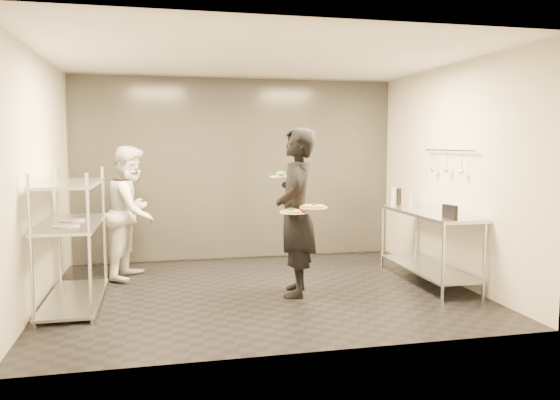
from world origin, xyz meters
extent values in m
cube|color=black|center=(0.00, 0.00, 0.00)|extent=(5.00, 4.00, 0.00)
cube|color=white|center=(0.00, 0.00, 2.80)|extent=(5.00, 4.00, 0.00)
cube|color=beige|center=(0.00, 2.00, 1.40)|extent=(5.00, 0.00, 2.80)
cube|color=beige|center=(0.00, -2.00, 1.40)|extent=(5.00, 0.00, 2.80)
cube|color=beige|center=(-2.50, 0.00, 1.40)|extent=(0.00, 4.00, 2.80)
cube|color=beige|center=(2.50, 0.00, 1.40)|extent=(0.00, 4.00, 2.80)
cube|color=white|center=(0.00, 1.97, 1.40)|extent=(4.90, 0.04, 2.74)
cylinder|color=silver|center=(-2.42, -0.77, 0.75)|extent=(0.04, 0.04, 1.50)
cylinder|color=silver|center=(-2.42, 0.77, 0.75)|extent=(0.04, 0.04, 1.50)
cylinder|color=silver|center=(-1.88, -0.77, 0.75)|extent=(0.04, 0.04, 1.50)
cylinder|color=silver|center=(-1.88, 0.77, 0.75)|extent=(0.04, 0.04, 1.50)
cube|color=#ADB2B7|center=(-2.15, 0.00, 0.05)|extent=(0.60, 1.60, 0.03)
cube|color=#ADB2B7|center=(-2.15, 0.00, 0.90)|extent=(0.60, 1.60, 0.03)
cube|color=#ADB2B7|center=(-2.15, 0.00, 1.35)|extent=(0.60, 1.60, 0.03)
cylinder|color=silver|center=(-2.15, -0.35, 0.93)|extent=(0.26, 0.26, 0.01)
cylinder|color=silver|center=(-2.15, 0.10, 0.93)|extent=(0.26, 0.26, 0.01)
cylinder|color=silver|center=(1.92, -0.86, 0.45)|extent=(0.04, 0.04, 0.90)
cylinder|color=silver|center=(1.92, 0.86, 0.45)|extent=(0.04, 0.04, 0.90)
cylinder|color=silver|center=(2.44, -0.86, 0.45)|extent=(0.04, 0.04, 0.90)
cylinder|color=silver|center=(2.44, 0.86, 0.45)|extent=(0.04, 0.04, 0.90)
cube|color=#ADB2B7|center=(2.18, 0.00, 0.18)|extent=(0.57, 1.71, 0.03)
cube|color=#ADB2B7|center=(2.18, 0.00, 0.90)|extent=(0.60, 1.80, 0.04)
cylinder|color=silver|center=(2.44, 0.00, 1.70)|extent=(0.02, 1.20, 0.02)
cylinder|color=silver|center=(2.42, -0.35, 1.57)|extent=(0.01, 0.01, 0.22)
sphere|color=silver|center=(2.42, -0.35, 1.44)|extent=(0.07, 0.07, 0.07)
cylinder|color=silver|center=(2.42, 0.00, 1.57)|extent=(0.01, 0.01, 0.22)
sphere|color=silver|center=(2.42, 0.00, 1.44)|extent=(0.07, 0.07, 0.07)
cylinder|color=silver|center=(2.42, 0.35, 1.57)|extent=(0.01, 0.01, 0.22)
sphere|color=silver|center=(2.42, 0.35, 1.44)|extent=(0.07, 0.07, 0.07)
imported|color=black|center=(0.37, -0.22, 0.98)|extent=(0.64, 0.81, 1.97)
imported|color=silver|center=(-1.55, 1.10, 0.88)|extent=(0.90, 1.02, 1.75)
cylinder|color=silver|center=(0.28, -0.46, 1.02)|extent=(0.32, 0.32, 0.01)
cylinder|color=#B57C41|center=(0.28, -0.46, 1.03)|extent=(0.28, 0.28, 0.02)
cylinder|color=#C24A19|center=(0.28, -0.46, 1.04)|extent=(0.25, 0.25, 0.01)
sphere|color=#135314|center=(0.28, -0.46, 1.05)|extent=(0.04, 0.04, 0.04)
cylinder|color=silver|center=(0.51, -0.46, 1.06)|extent=(0.32, 0.32, 0.01)
cylinder|color=#B57C41|center=(0.51, -0.46, 1.07)|extent=(0.28, 0.28, 0.02)
cylinder|color=#C24A19|center=(0.51, -0.46, 1.08)|extent=(0.25, 0.25, 0.01)
sphere|color=#135314|center=(0.51, -0.46, 1.09)|extent=(0.04, 0.04, 0.04)
cylinder|color=silver|center=(0.24, 0.04, 1.39)|extent=(0.25, 0.25, 0.01)
ellipsoid|color=#256118|center=(0.24, 0.04, 1.42)|extent=(0.13, 0.13, 0.07)
cube|color=black|center=(2.06, -0.72, 1.00)|extent=(0.08, 0.24, 0.17)
cylinder|color=gray|center=(2.05, 0.80, 1.05)|extent=(0.07, 0.07, 0.25)
cylinder|color=gray|center=(2.18, 0.50, 1.02)|extent=(0.06, 0.06, 0.20)
cylinder|color=black|center=(2.14, 0.80, 1.04)|extent=(0.07, 0.07, 0.23)
camera|label=1|loc=(-1.21, -6.35, 1.78)|focal=35.00mm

